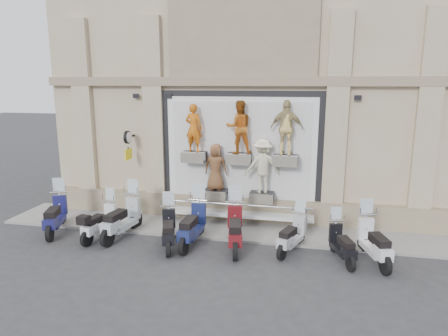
{
  "coord_description": "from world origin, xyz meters",
  "views": [
    {
      "loc": [
        2.19,
        -10.32,
        4.85
      ],
      "look_at": [
        -0.36,
        1.9,
        2.13
      ],
      "focal_mm": 32.0,
      "sensor_mm": 36.0,
      "label": 1
    }
  ],
  "objects": [
    {
      "name": "ground",
      "position": [
        0.0,
        0.0,
        0.0
      ],
      "size": [
        90.0,
        90.0,
        0.0
      ],
      "primitive_type": "plane",
      "color": "#323234",
      "rests_on": "ground"
    },
    {
      "name": "sidewalk",
      "position": [
        0.0,
        2.1,
        0.04
      ],
      "size": [
        16.0,
        2.2,
        0.08
      ],
      "primitive_type": "cube",
      "color": "gray",
      "rests_on": "ground"
    },
    {
      "name": "building",
      "position": [
        0.0,
        7.0,
        6.0
      ],
      "size": [
        14.0,
        8.6,
        12.0
      ],
      "primitive_type": null,
      "color": "tan",
      "rests_on": "ground"
    },
    {
      "name": "shop_vitrine",
      "position": [
        0.14,
        2.74,
        2.43
      ],
      "size": [
        5.6,
        0.99,
        4.3
      ],
      "color": "black",
      "rests_on": "ground"
    },
    {
      "name": "guard_rail",
      "position": [
        0.0,
        2.0,
        0.47
      ],
      "size": [
        5.06,
        0.1,
        0.93
      ],
      "primitive_type": null,
      "color": "#9EA0A5",
      "rests_on": "ground"
    },
    {
      "name": "clock_sign_bracket",
      "position": [
        -3.9,
        2.47,
        2.8
      ],
      "size": [
        0.1,
        0.8,
        1.02
      ],
      "color": "black",
      "rests_on": "ground"
    },
    {
      "name": "scooter_a",
      "position": [
        -5.7,
        0.63,
        0.84
      ],
      "size": [
        1.26,
        2.15,
        1.68
      ],
      "primitive_type": null,
      "rotation": [
        0.0,
        0.0,
        0.34
      ],
      "color": "#16164E",
      "rests_on": "ground"
    },
    {
      "name": "scooter_b",
      "position": [
        -4.03,
        0.47,
        0.74
      ],
      "size": [
        0.79,
        1.89,
        1.49
      ],
      "primitive_type": null,
      "rotation": [
        0.0,
        0.0,
        -0.14
      ],
      "color": "silver",
      "rests_on": "ground"
    },
    {
      "name": "scooter_c",
      "position": [
        -3.39,
        0.69,
        0.87
      ],
      "size": [
        0.93,
        2.22,
        1.75
      ],
      "primitive_type": null,
      "rotation": [
        0.0,
        0.0,
        -0.14
      ],
      "color": "#A6AEB4",
      "rests_on": "ground"
    },
    {
      "name": "scooter_d",
      "position": [
        -1.71,
        0.28,
        0.77
      ],
      "size": [
        1.11,
        1.98,
        1.54
      ],
      "primitive_type": null,
      "rotation": [
        0.0,
        0.0,
        0.31
      ],
      "color": "black",
      "rests_on": "ground"
    },
    {
      "name": "scooter_e",
      "position": [
        -1.06,
        0.59,
        0.86
      ],
      "size": [
        0.71,
        2.15,
        1.72
      ],
      "primitive_type": null,
      "rotation": [
        0.0,
        0.0,
        -0.04
      ],
      "color": "#161E4E",
      "rests_on": "ground"
    },
    {
      "name": "scooter_f",
      "position": [
        0.25,
        0.54,
        0.87
      ],
      "size": [
        1.02,
        2.22,
        1.74
      ],
      "primitive_type": null,
      "rotation": [
        0.0,
        0.0,
        0.19
      ],
      "color": "#580F13",
      "rests_on": "ground"
    },
    {
      "name": "scooter_g",
      "position": [
        1.89,
        0.67,
        0.72
      ],
      "size": [
        1.13,
        1.84,
        1.44
      ],
      "primitive_type": null,
      "rotation": [
        0.0,
        0.0,
        -0.37
      ],
      "color": "#A7A8AE",
      "rests_on": "ground"
    },
    {
      "name": "scooter_h",
      "position": [
        3.27,
        0.34,
        0.69
      ],
      "size": [
        0.97,
        1.77,
        1.38
      ],
      "primitive_type": null,
      "rotation": [
        0.0,
        0.0,
        0.3
      ],
      "color": "black",
      "rests_on": "ground"
    },
    {
      "name": "scooter_i",
      "position": [
        4.11,
        0.44,
        0.81
      ],
      "size": [
        1.08,
        2.08,
        1.62
      ],
      "primitive_type": null,
      "rotation": [
        0.0,
        0.0,
        0.26
      ],
      "color": "silver",
      "rests_on": "ground"
    }
  ]
}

